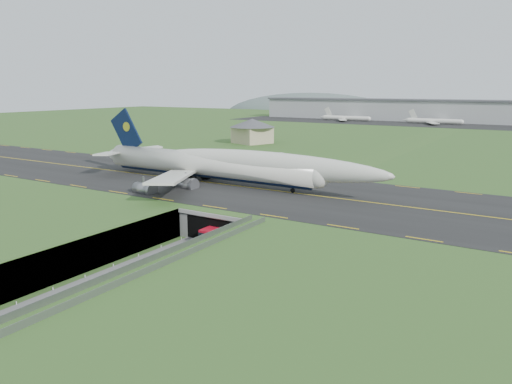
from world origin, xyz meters
The scene contains 10 objects.
ground centered at (0.00, 0.00, 0.00)m, with size 900.00×900.00×0.00m, color #305A24.
airfield_deck centered at (0.00, 0.00, 3.00)m, with size 800.00×800.00×6.00m, color gray.
trench_road centered at (0.00, -7.50, 0.10)m, with size 12.00×75.00×0.20m, color slate.
taxiway centered at (0.00, 33.00, 6.09)m, with size 800.00×44.00×0.18m, color black.
tunnel_portal centered at (0.00, 16.71, 3.33)m, with size 17.00×22.30×6.00m.
guideway centered at (11.00, -19.11, 5.32)m, with size 3.00×53.00×7.05m.
jumbo_jet centered at (-14.24, 33.21, 11.09)m, with size 87.09×57.37×18.98m.
shuttle_tram centered at (1.03, 8.43, 1.81)m, with size 3.41×8.25×3.30m.
service_building centered at (-58.43, 116.55, 12.37)m, with size 25.11×25.11×10.75m.
cargo_terminal centered at (-0.10, 299.41, 13.96)m, with size 320.00×67.00×15.60m.
Camera 1 is at (57.42, -68.13, 30.38)m, focal length 35.00 mm.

